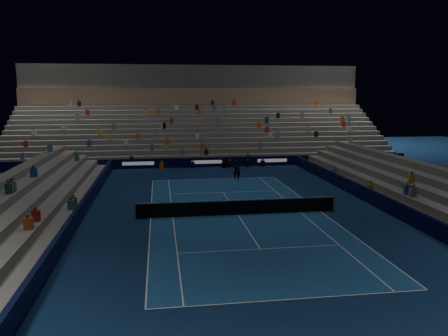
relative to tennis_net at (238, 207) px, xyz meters
The scene contains 11 objects.
ground 0.50m from the tennis_net, ahead, with size 90.00×90.00×0.00m, color #0B2145.
court_surface 0.50m from the tennis_net, ahead, with size 10.97×23.77×0.01m, color navy.
sponsor_barrier_far 18.50m from the tennis_net, 90.00° to the left, with size 44.00×0.25×1.00m, color black.
sponsor_barrier_east 9.70m from the tennis_net, ahead, with size 0.25×37.00×1.00m, color black.
sponsor_barrier_west 9.70m from the tennis_net, behind, with size 0.25×37.00×1.00m, color black.
grandstand_main 28.05m from the tennis_net, 90.00° to the left, with size 44.00×15.20×11.20m.
grandstand_east 13.17m from the tennis_net, ahead, with size 5.00×37.00×2.50m.
grandstand_west 13.17m from the tennis_net, behind, with size 5.00×37.00×2.50m.
tennis_net is the anchor object (origin of this frame).
tennis_player 11.26m from the tennis_net, 80.42° to the left, with size 0.66×0.43×1.82m, color black.
broadcast_camera 17.76m from the tennis_net, 84.26° to the left, with size 0.63×1.00×0.63m.
Camera 1 is at (-4.85, -26.98, 7.70)m, focal length 35.63 mm.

